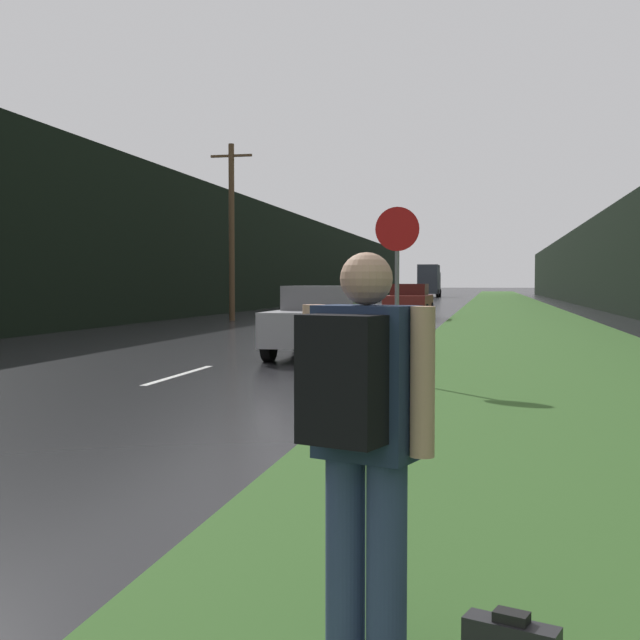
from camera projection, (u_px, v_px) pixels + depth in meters
name	position (u px, v px, depth m)	size (l,w,h in m)	color
grass_verge	(515.00, 315.00, 39.28)	(6.00, 240.00, 0.02)	#386028
lane_stripe_c	(180.00, 375.00, 13.79)	(0.12, 3.00, 0.01)	silver
lane_stripe_d	(283.00, 344.00, 20.62)	(0.12, 3.00, 0.01)	silver
lane_stripe_e	(335.00, 329.00, 27.46)	(0.12, 3.00, 0.01)	silver
treeline_far_side	(262.00, 257.00, 52.21)	(2.00, 140.00, 6.55)	black
treeline_near_side	(615.00, 262.00, 47.67)	(2.00, 140.00, 5.74)	black
utility_pole_far	(232.00, 230.00, 33.77)	(1.80, 0.24, 7.43)	#4C3823
stop_sign	(397.00, 274.00, 12.63)	(0.70, 0.07, 2.78)	slate
hitchhiker_with_backpack	(362.00, 432.00, 3.22)	(0.56, 0.50, 1.70)	navy
car_passing_near	(324.00, 321.00, 17.25)	(1.91, 4.12, 1.52)	#9E9EA3
car_passing_far	(409.00, 301.00, 35.22)	(1.88, 4.80, 1.56)	maroon
delivery_truck	(429.00, 281.00, 91.76)	(2.39, 7.06, 3.68)	black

